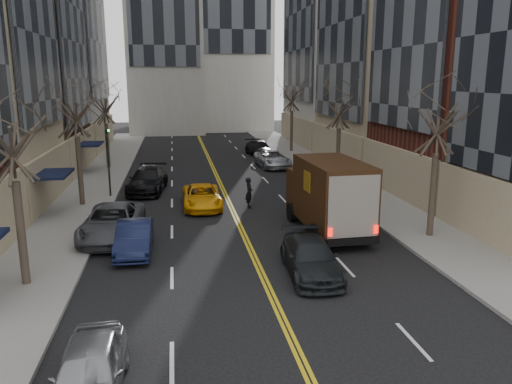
% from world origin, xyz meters
% --- Properties ---
extents(sidewalk_left, '(4.00, 66.00, 0.15)m').
position_xyz_m(sidewalk_left, '(-9.00, 27.00, 0.07)').
color(sidewalk_left, slate).
rests_on(sidewalk_left, ground).
extents(sidewalk_right, '(4.00, 66.00, 0.15)m').
position_xyz_m(sidewalk_right, '(9.00, 27.00, 0.07)').
color(sidewalk_right, slate).
rests_on(sidewalk_right, ground).
extents(tree_lf_near, '(3.20, 3.20, 8.41)m').
position_xyz_m(tree_lf_near, '(-8.80, 8.00, 6.24)').
color(tree_lf_near, '#382D23').
rests_on(tree_lf_near, sidewalk_left).
extents(tree_lf_mid, '(3.20, 3.20, 8.91)m').
position_xyz_m(tree_lf_mid, '(-8.80, 20.00, 6.60)').
color(tree_lf_mid, '#382D23').
rests_on(tree_lf_mid, sidewalk_left).
extents(tree_lf_far, '(3.20, 3.20, 8.12)m').
position_xyz_m(tree_lf_far, '(-8.80, 33.00, 6.02)').
color(tree_lf_far, '#382D23').
rests_on(tree_lf_far, sidewalk_left).
extents(tree_rt_near, '(3.20, 3.20, 8.71)m').
position_xyz_m(tree_rt_near, '(8.80, 11.00, 6.45)').
color(tree_rt_near, '#382D23').
rests_on(tree_rt_near, sidewalk_right).
extents(tree_rt_mid, '(3.20, 3.20, 8.32)m').
position_xyz_m(tree_rt_mid, '(8.80, 25.00, 6.17)').
color(tree_rt_mid, '#382D23').
rests_on(tree_rt_mid, sidewalk_right).
extents(tree_rt_far, '(3.20, 3.20, 9.11)m').
position_xyz_m(tree_rt_far, '(8.80, 40.00, 6.74)').
color(tree_rt_far, '#382D23').
rests_on(tree_rt_far, sidewalk_right).
extents(traffic_signal, '(0.29, 0.26, 4.70)m').
position_xyz_m(traffic_signal, '(-7.39, 22.00, 2.82)').
color(traffic_signal, black).
rests_on(traffic_signal, sidewalk_left).
extents(ups_truck, '(2.99, 6.86, 3.70)m').
position_xyz_m(ups_truck, '(4.20, 12.69, 1.87)').
color(ups_truck, black).
rests_on(ups_truck, ground).
extents(observer_sedan, '(2.19, 4.83, 1.37)m').
position_xyz_m(observer_sedan, '(1.89, 7.47, 0.69)').
color(observer_sedan, black).
rests_on(observer_sedan, ground).
extents(taxi, '(2.23, 4.82, 1.34)m').
position_xyz_m(taxi, '(-1.71, 18.56, 0.67)').
color(taxi, '#F0A30A').
rests_on(taxi, ground).
extents(pedestrian, '(0.54, 0.73, 1.82)m').
position_xyz_m(pedestrian, '(1.06, 18.14, 0.91)').
color(pedestrian, black).
rests_on(pedestrian, ground).
extents(parked_lf_a, '(1.69, 4.09, 1.39)m').
position_xyz_m(parked_lf_a, '(-5.42, 0.80, 0.69)').
color(parked_lf_a, '#939599').
rests_on(parked_lf_a, ground).
extents(parked_lf_b, '(1.50, 4.24, 1.39)m').
position_xyz_m(parked_lf_b, '(-5.10, 11.12, 0.70)').
color(parked_lf_b, '#101634').
rests_on(parked_lf_b, ground).
extents(parked_lf_c, '(2.95, 5.85, 1.59)m').
position_xyz_m(parked_lf_c, '(-6.30, 13.44, 0.79)').
color(parked_lf_c, '#4D5055').
rests_on(parked_lf_c, ground).
extents(parked_lf_d, '(2.89, 5.73, 1.60)m').
position_xyz_m(parked_lf_d, '(-5.10, 23.47, 0.80)').
color(parked_lf_d, black).
rests_on(parked_lf_d, ground).
extents(parked_lf_e, '(1.64, 4.04, 1.37)m').
position_xyz_m(parked_lf_e, '(-5.10, 26.53, 0.69)').
color(parked_lf_e, '#B4B5BC').
rests_on(parked_lf_e, ground).
extents(parked_rt_a, '(1.61, 4.44, 1.46)m').
position_xyz_m(parked_rt_a, '(6.30, 20.60, 0.73)').
color(parked_rt_a, '#515459').
rests_on(parked_rt_a, ground).
extents(parked_rt_b, '(2.72, 5.33, 1.44)m').
position_xyz_m(parked_rt_b, '(5.10, 31.49, 0.72)').
color(parked_rt_b, '#A8ABB0').
rests_on(parked_rt_b, ground).
extents(parked_rt_c, '(2.47, 5.15, 1.45)m').
position_xyz_m(parked_rt_c, '(5.10, 38.37, 0.72)').
color(parked_rt_c, black).
rests_on(parked_rt_c, ground).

